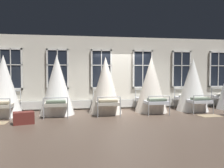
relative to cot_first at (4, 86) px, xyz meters
The scene contains 10 objects.
ground 4.99m from the cot_first, ahead, with size 26.60×26.60×0.00m, color #4C3D33.
back_wall_with_windows 5.02m from the cot_first, 13.28° to the left, with size 14.30×0.10×3.28m, color beige.
window_bank 4.97m from the cot_first, 11.93° to the left, with size 10.61×0.10×2.63m.
cot_first is the anchor object (origin of this frame).
cot_second 1.98m from the cot_first, ahead, with size 1.37×1.92×2.38m.
cot_third 3.92m from the cot_first, ahead, with size 1.37×1.92×2.30m.
cot_fourth 5.87m from the cot_first, ahead, with size 1.37×1.92×2.33m.
cot_fifth 7.75m from the cot_first, ahead, with size 1.37×1.93×2.30m.
rug_fifth 7.96m from the cot_first, ahead, with size 0.80×0.56×0.01m, color #8E7A5B.
travel_trunk 2.11m from the cot_first, 58.32° to the right, with size 0.64×0.40×0.39m, color #5B231E.
Camera 1 is at (-2.38, -9.60, 1.69)m, focal length 38.54 mm.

